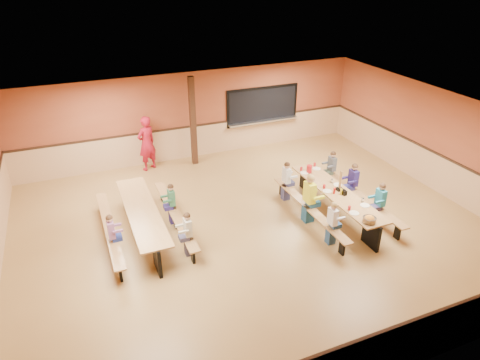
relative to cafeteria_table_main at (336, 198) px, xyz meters
name	(u,v)px	position (x,y,z in m)	size (l,w,h in m)	color
ground	(252,227)	(-2.34, 0.30, -0.53)	(12.00, 12.00, 0.00)	olive
room_envelope	(252,205)	(-2.34, 0.30, 0.16)	(12.04, 10.04, 3.02)	brown
kitchen_pass_through	(263,107)	(0.26, 5.26, 0.96)	(2.78, 0.28, 1.38)	black
structural_post	(193,122)	(-2.54, 4.70, 0.97)	(0.18, 0.18, 3.00)	#321B10
cafeteria_table_main	(336,198)	(0.00, 0.00, 0.00)	(1.91, 3.70, 0.74)	#9F703F
cafeteria_table_second	(143,217)	(-5.01, 1.07, 0.00)	(1.91, 3.70, 0.74)	#9F703F
seated_child_white_left	(332,223)	(-0.83, -1.06, 0.04)	(0.33, 0.27, 1.14)	white
seated_adult_yellow	(309,199)	(-0.83, 0.04, 0.15)	(0.44, 0.36, 1.36)	yellow
seated_child_grey_left	(286,181)	(-0.83, 1.30, 0.06)	(0.35, 0.29, 1.17)	silver
seated_child_teal_right	(380,204)	(0.82, -0.77, 0.06)	(0.35, 0.29, 1.18)	teal
seated_child_navy_right	(353,184)	(0.82, 0.41, 0.08)	(0.37, 0.30, 1.21)	navy
seated_child_char_right	(331,169)	(0.82, 1.48, 0.05)	(0.34, 0.28, 1.15)	#4B5057
seated_child_purple_sec	(112,236)	(-5.83, 0.44, 0.04)	(0.33, 0.27, 1.13)	#885279
seated_child_green_sec	(172,204)	(-4.18, 1.34, 0.04)	(0.33, 0.27, 1.13)	#306844
seated_child_tan_sec	(188,234)	(-4.18, -0.16, 0.04)	(0.33, 0.27, 1.13)	#BFB89B
standing_woman	(147,143)	(-4.09, 4.85, 0.40)	(0.67, 0.44, 1.84)	#A41226
punch_pitcher	(309,169)	(-0.09, 1.29, 0.32)	(0.16, 0.16, 0.22)	red
chip_bowl	(369,219)	(-0.14, -1.56, 0.29)	(0.32, 0.32, 0.15)	orange
napkin_dispenser	(344,193)	(0.07, -0.22, 0.28)	(0.10, 0.14, 0.13)	black
condiment_mustard	(341,192)	(0.00, -0.19, 0.30)	(0.06, 0.06, 0.17)	yellow
condiment_ketchup	(334,191)	(-0.14, -0.07, 0.30)	(0.06, 0.06, 0.17)	#B2140F
table_paddle	(340,186)	(0.10, 0.03, 0.35)	(0.16, 0.16, 0.56)	black
place_settings	(337,190)	(0.00, 0.00, 0.27)	(0.65, 3.30, 0.11)	beige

